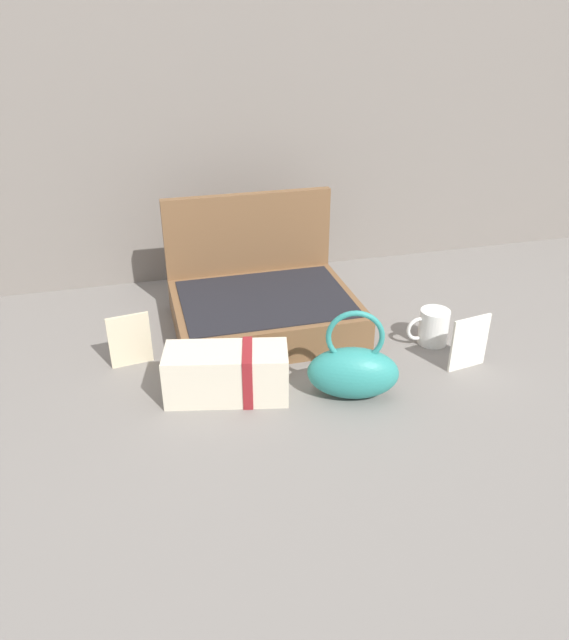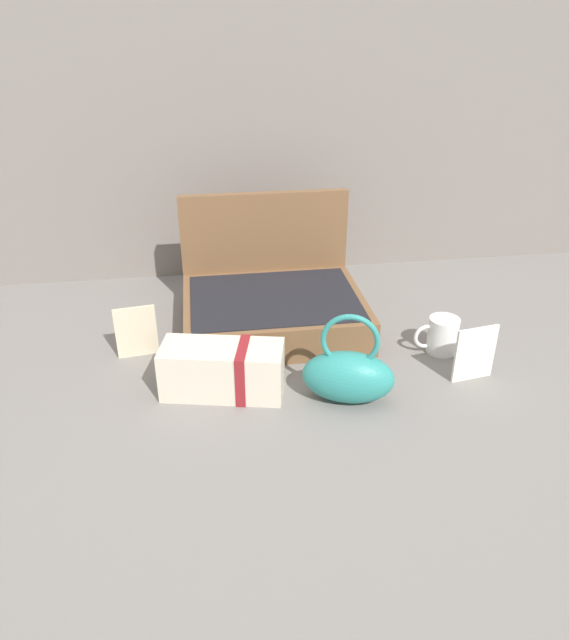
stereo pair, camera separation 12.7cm
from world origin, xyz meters
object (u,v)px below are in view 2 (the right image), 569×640
Objects in this scene: coffee_mug at (442,335)px; info_card_left at (136,332)px; open_suitcase at (272,300)px; poster_card_right at (475,354)px; teal_pouch_handbag at (348,375)px; cream_toiletry_bag at (224,370)px.

info_card_left is at bearing 172.99° from coffee_mug.
poster_card_right is at bearing -38.90° from open_suitcase.
poster_card_right is at bearing 7.45° from teal_pouch_handbag.
open_suitcase is 0.37m from teal_pouch_handbag.
coffee_mug is 0.85× the size of info_card_left.
poster_card_right is (0.53, -0.03, 0.01)m from cream_toiletry_bag.
open_suitcase reaches higher than poster_card_right.
info_card_left is at bearing 150.82° from teal_pouch_handbag.
poster_card_right reaches higher than coffee_mug.
coffee_mug is at bearing -28.18° from open_suitcase.
teal_pouch_handbag is (0.11, -0.36, -0.00)m from open_suitcase.
info_card_left is at bearing -161.01° from open_suitcase.
info_card_left is 0.99× the size of poster_card_right.
teal_pouch_handbag is 0.31m from coffee_mug.
open_suitcase is at bearing 131.89° from poster_card_right.
coffee_mug is 0.83× the size of poster_card_right.
teal_pouch_handbag is at bearing -148.97° from coffee_mug.
teal_pouch_handbag reaches higher than poster_card_right.
open_suitcase is 0.35m from info_card_left.
poster_card_right is (0.72, -0.21, 0.00)m from info_card_left.
poster_card_right is at bearing -78.54° from coffee_mug.
poster_card_right is (0.29, 0.04, 0.00)m from teal_pouch_handbag.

